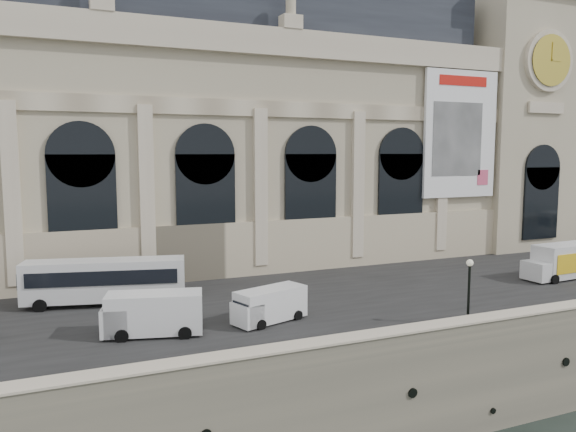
# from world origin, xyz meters

# --- Properties ---
(quay) EXTENTS (160.00, 70.00, 6.00)m
(quay) POSITION_xyz_m (0.00, 35.00, 3.00)
(quay) COLOR gray
(quay) RESTS_ON ground
(street) EXTENTS (160.00, 24.00, 0.06)m
(street) POSITION_xyz_m (0.00, 14.00, 6.03)
(street) COLOR #2D2D2D
(street) RESTS_ON quay
(parapet) EXTENTS (160.00, 1.40, 1.21)m
(parapet) POSITION_xyz_m (0.00, 0.60, 6.62)
(parapet) COLOR gray
(parapet) RESTS_ON quay
(museum) EXTENTS (69.00, 18.70, 29.10)m
(museum) POSITION_xyz_m (-5.98, 30.86, 19.72)
(museum) COLOR #B8AC8D
(museum) RESTS_ON quay
(clock_pavilion) EXTENTS (13.00, 14.72, 36.70)m
(clock_pavilion) POSITION_xyz_m (34.00, 27.93, 23.42)
(clock_pavilion) COLOR #B8AC8D
(clock_pavilion) RESTS_ON quay
(bus_left) EXTENTS (11.66, 4.95, 3.37)m
(bus_left) POSITION_xyz_m (-12.96, 16.95, 7.89)
(bus_left) COLOR silver
(bus_left) RESTS_ON quay
(van_b) EXTENTS (6.32, 3.66, 2.65)m
(van_b) POSITION_xyz_m (-11.19, 8.73, 7.35)
(van_b) COLOR silver
(van_b) RESTS_ON quay
(van_c) EXTENTS (5.42, 3.39, 2.26)m
(van_c) POSITION_xyz_m (-3.63, 8.26, 7.16)
(van_c) COLOR silver
(van_c) RESTS_ON quay
(box_truck) EXTENTS (7.76, 3.04, 3.08)m
(box_truck) POSITION_xyz_m (25.15, 10.01, 7.55)
(box_truck) COLOR silver
(box_truck) RESTS_ON quay
(lamp_right) EXTENTS (0.45, 0.45, 4.37)m
(lamp_right) POSITION_xyz_m (8.06, 2.55, 8.18)
(lamp_right) COLOR black
(lamp_right) RESTS_ON quay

